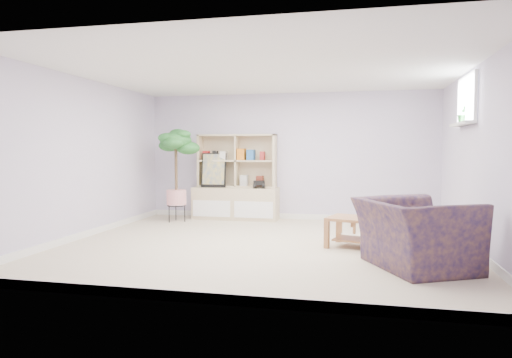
% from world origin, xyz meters
% --- Properties ---
extents(floor, '(5.50, 5.00, 0.01)m').
position_xyz_m(floor, '(0.00, 0.00, 0.00)').
color(floor, beige).
rests_on(floor, ground).
extents(ceiling, '(5.50, 5.00, 0.01)m').
position_xyz_m(ceiling, '(0.00, 0.00, 2.40)').
color(ceiling, white).
rests_on(ceiling, walls).
extents(walls, '(5.51, 5.01, 2.40)m').
position_xyz_m(walls, '(0.00, 0.00, 1.20)').
color(walls, silver).
rests_on(walls, floor).
extents(baseboard, '(5.50, 5.00, 0.10)m').
position_xyz_m(baseboard, '(0.00, 0.00, 0.05)').
color(baseboard, white).
rests_on(baseboard, floor).
extents(window, '(0.10, 0.98, 0.68)m').
position_xyz_m(window, '(2.73, 0.60, 2.00)').
color(window, white).
rests_on(window, walls).
extents(window_sill, '(0.14, 1.00, 0.04)m').
position_xyz_m(window_sill, '(2.67, 0.60, 1.68)').
color(window_sill, white).
rests_on(window_sill, walls).
extents(storage_unit, '(1.62, 0.55, 1.62)m').
position_xyz_m(storage_unit, '(-0.99, 2.24, 0.81)').
color(storage_unit, '#D2BC8C').
rests_on(storage_unit, floor).
extents(poster, '(0.48, 0.14, 0.66)m').
position_xyz_m(poster, '(-1.40, 2.19, 0.94)').
color(poster, yellow).
rests_on(poster, storage_unit).
extents(toy_truck, '(0.33, 0.26, 0.16)m').
position_xyz_m(toy_truck, '(-0.50, 2.13, 0.69)').
color(toy_truck, black).
rests_on(toy_truck, storage_unit).
extents(coffee_table, '(1.12, 0.82, 0.41)m').
position_xyz_m(coffee_table, '(1.40, 0.07, 0.21)').
color(coffee_table, olive).
rests_on(coffee_table, floor).
extents(table_plant, '(0.30, 0.27, 0.28)m').
position_xyz_m(table_plant, '(1.49, 0.08, 0.55)').
color(table_plant, '#33772F').
rests_on(table_plant, coffee_table).
extents(floor_tree, '(0.67, 0.67, 1.72)m').
position_xyz_m(floor_tree, '(-1.97, 1.70, 0.86)').
color(floor_tree, '#206123').
rests_on(floor_tree, floor).
extents(armchair, '(1.45, 1.52, 0.88)m').
position_xyz_m(armchair, '(1.90, -0.86, 0.44)').
color(armchair, '#100E41').
rests_on(armchair, floor).
extents(sill_plant, '(0.16, 0.15, 0.23)m').
position_xyz_m(sill_plant, '(2.67, 0.61, 1.82)').
color(sill_plant, '#206123').
rests_on(sill_plant, window_sill).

